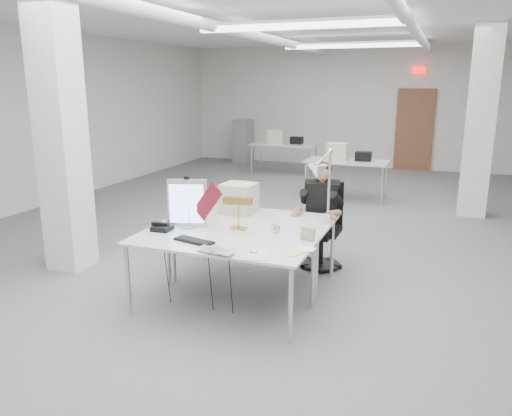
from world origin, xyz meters
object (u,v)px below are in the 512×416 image
Objects in this scene: desk_main at (221,241)px; monitor at (188,203)px; laptop at (212,253)px; architect_lamp at (324,187)px; seated_person at (322,198)px; office_chair at (322,222)px; desk_phone at (162,228)px; bankers_lamp at (238,215)px; beige_monitor at (239,198)px.

monitor reaches higher than desk_main.
monitor reaches higher than laptop.
seated_person is at bearing 129.18° from architect_lamp.
office_chair is 2.28× the size of monitor.
desk_phone is 1.74m from architect_lamp.
seated_person is 0.90m from architect_lamp.
seated_person is at bearing 84.16° from laptop.
architect_lamp reaches higher than desk_main.
office_chair is 1.18× the size of seated_person.
laptop is at bearing -116.34° from office_chair.
bankers_lamp is (0.02, 0.41, 0.16)m from desk_main.
monitor is 0.79m from beige_monitor.
desk_phone is at bearing 158.38° from laptop.
monitor reaches higher than office_chair.
desk_main is 1.20m from architect_lamp.
monitor is at bearing -176.42° from bankers_lamp.
desk_main is 1.70m from office_chair.
office_chair is at bearing 67.73° from desk_main.
seated_person reaches higher than office_chair.
seated_person is 2.02m from laptop.
office_chair is at bearing 29.50° from monitor.
architect_lamp is (1.37, 0.41, 0.20)m from monitor.
bankers_lamp is at bearing 105.90° from laptop.
desk_phone reaches higher than desk_main.
laptop is at bearing -66.88° from monitor.
monitor is at bearing 150.53° from desk_main.
desk_phone is (-1.35, -1.44, -0.12)m from seated_person.
monitor is at bearing -144.76° from seated_person.
desk_phone is (-0.82, 0.50, 0.01)m from laptop.
desk_phone is 0.21× the size of architect_lamp.
monitor is 0.37m from desk_phone.
architect_lamp is (0.83, 0.29, 0.31)m from bankers_lamp.
seated_person is at bearing 28.36° from monitor.
desk_phone is (-1.35, -1.49, 0.19)m from office_chair.
desk_phone is at bearing -164.09° from bankers_lamp.
bankers_lamp reaches higher than desk_main.
monitor is (-1.16, -1.23, 0.11)m from seated_person.
desk_main is 1.66m from seated_person.
architect_lamp is (0.85, 0.70, 0.47)m from desk_main.
seated_person is 1.01m from beige_monitor.
architect_lamp is at bearing -87.82° from office_chair.
desk_phone reaches higher than laptop.
bankers_lamp is at bearing -129.75° from office_chair.
office_chair is 2.02m from desk_phone.
bankers_lamp is 0.81m from desk_phone.
monitor is 1.38× the size of laptop.
beige_monitor reaches higher than desk_main.
office_chair is 3.15× the size of laptop.
desk_phone is (-0.73, -0.34, -0.13)m from bankers_lamp.
laptop is (0.63, -0.71, -0.24)m from monitor.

